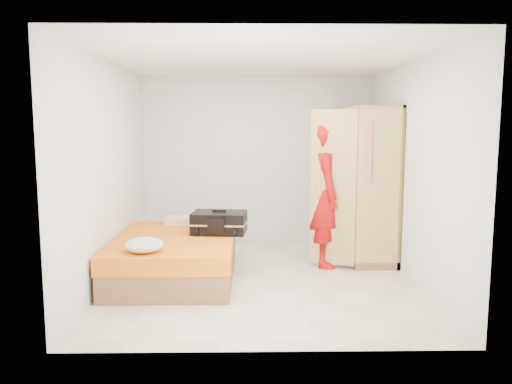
{
  "coord_description": "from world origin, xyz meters",
  "views": [
    {
      "loc": [
        -0.16,
        -5.88,
        1.83
      ],
      "look_at": [
        -0.06,
        0.47,
        1.0
      ],
      "focal_mm": 35.0,
      "sensor_mm": 36.0,
      "label": 1
    }
  ],
  "objects_px": {
    "person": "(327,195)",
    "suitcase": "(219,222)",
    "wardrobe": "(366,188)",
    "round_cushion": "(144,245)",
    "bed": "(176,257)"
  },
  "relations": [
    {
      "from": "wardrobe",
      "to": "person",
      "type": "relative_size",
      "value": 1.11
    },
    {
      "from": "bed",
      "to": "wardrobe",
      "type": "xyz_separation_m",
      "value": [
        2.5,
        0.78,
        0.75
      ]
    },
    {
      "from": "person",
      "to": "suitcase",
      "type": "bearing_deg",
      "value": 107.01
    },
    {
      "from": "wardrobe",
      "to": "person",
      "type": "distance_m",
      "value": 0.64
    },
    {
      "from": "person",
      "to": "bed",
      "type": "bearing_deg",
      "value": 110.63
    },
    {
      "from": "bed",
      "to": "suitcase",
      "type": "bearing_deg",
      "value": 23.75
    },
    {
      "from": "wardrobe",
      "to": "round_cushion",
      "type": "bearing_deg",
      "value": -150.75
    },
    {
      "from": "person",
      "to": "suitcase",
      "type": "distance_m",
      "value": 1.46
    },
    {
      "from": "suitcase",
      "to": "round_cushion",
      "type": "height_order",
      "value": "suitcase"
    },
    {
      "from": "person",
      "to": "suitcase",
      "type": "height_order",
      "value": "person"
    },
    {
      "from": "suitcase",
      "to": "wardrobe",
      "type": "bearing_deg",
      "value": 21.54
    },
    {
      "from": "bed",
      "to": "person",
      "type": "xyz_separation_m",
      "value": [
        1.93,
        0.51,
        0.69
      ]
    },
    {
      "from": "wardrobe",
      "to": "suitcase",
      "type": "bearing_deg",
      "value": -164.47
    },
    {
      "from": "bed",
      "to": "round_cushion",
      "type": "relative_size",
      "value": 4.92
    },
    {
      "from": "person",
      "to": "suitcase",
      "type": "relative_size",
      "value": 2.57
    }
  ]
}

